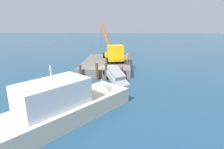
% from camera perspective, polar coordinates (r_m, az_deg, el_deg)
% --- Properties ---
extents(ground, '(200.00, 200.00, 0.00)m').
position_cam_1_polar(ground, '(26.63, -2.73, -0.55)').
color(ground, navy).
extents(dock, '(12.51, 7.77, 1.19)m').
position_cam_1_polar(dock, '(31.52, -1.59, 3.22)').
color(dock, slate).
rests_on(dock, ground).
extents(crane_truck, '(11.21, 5.10, 6.34)m').
position_cam_1_polar(crane_truck, '(30.62, 0.42, 6.71)').
color(crane_truck, orange).
rests_on(crane_truck, dock).
extents(dock_worker, '(0.34, 0.34, 1.78)m').
position_cam_1_polar(dock_worker, '(28.42, 4.86, 4.85)').
color(dock_worker, '#3C3C3C').
rests_on(dock_worker, dock).
extents(salvaged_car, '(4.70, 3.95, 2.70)m').
position_cam_1_polar(salvaged_car, '(24.23, 1.21, -0.41)').
color(salvaged_car, '#99999E').
rests_on(salvaged_car, ground).
extents(moored_yacht, '(13.94, 11.90, 6.14)m').
position_cam_1_polar(moored_yacht, '(16.30, -9.94, -9.69)').
color(moored_yacht, beige).
rests_on(moored_yacht, ground).
extents(piling_near, '(0.37, 0.37, 1.97)m').
position_cam_1_polar(piling_near, '(25.46, -9.82, 0.76)').
color(piling_near, brown).
rests_on(piling_near, ground).
extents(piling_mid, '(0.39, 0.39, 2.28)m').
position_cam_1_polar(piling_mid, '(24.89, -4.71, 0.96)').
color(piling_mid, brown).
rests_on(piling_mid, ground).
extents(piling_far, '(0.38, 0.38, 2.33)m').
position_cam_1_polar(piling_far, '(24.72, -1.88, 0.95)').
color(piling_far, brown).
rests_on(piling_far, ground).
extents(piling_end, '(0.38, 0.38, 1.82)m').
position_cam_1_polar(piling_end, '(24.57, 2.99, 0.22)').
color(piling_end, brown).
rests_on(piling_end, ground).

